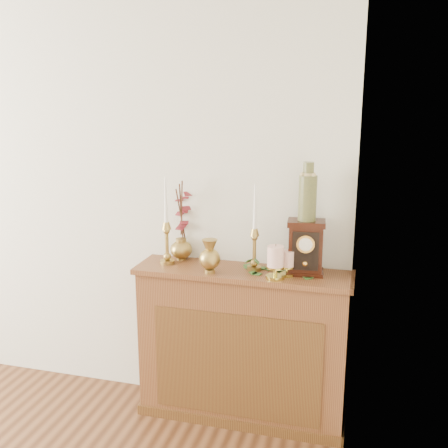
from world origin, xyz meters
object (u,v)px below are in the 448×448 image
(ginger_jar, at_px, (183,223))
(mantel_clock, at_px, (306,248))
(candlestick_left, at_px, (167,236))
(bud_vase, at_px, (210,256))
(ceramic_vase, at_px, (308,195))
(candlestick_center, at_px, (254,242))

(ginger_jar, distance_m, mantel_clock, 0.76)
(candlestick_left, distance_m, bud_vase, 0.32)
(bud_vase, distance_m, ginger_jar, 0.35)
(candlestick_left, distance_m, ceramic_vase, 0.85)
(ceramic_vase, bearing_deg, candlestick_center, -177.72)
(candlestick_left, bearing_deg, mantel_clock, 2.00)
(candlestick_center, distance_m, ceramic_vase, 0.40)
(candlestick_left, xyz_separation_m, bud_vase, (0.29, -0.10, -0.07))
(candlestick_center, bearing_deg, bud_vase, -153.08)
(candlestick_left, xyz_separation_m, ginger_jar, (0.06, 0.13, 0.05))
(ginger_jar, xyz_separation_m, mantel_clock, (0.75, -0.11, -0.07))
(candlestick_center, relative_size, ginger_jar, 1.01)
(mantel_clock, bearing_deg, candlestick_center, 176.35)
(ginger_jar, xyz_separation_m, ceramic_vase, (0.75, -0.10, 0.23))
(candlestick_left, height_order, candlestick_center, candlestick_left)
(candlestick_center, bearing_deg, ginger_jar, 166.10)
(ginger_jar, bearing_deg, candlestick_center, -13.90)
(candlestick_left, height_order, mantel_clock, candlestick_left)
(ginger_jar, bearing_deg, candlestick_left, -112.28)
(bud_vase, bearing_deg, candlestick_left, 161.69)
(ginger_jar, relative_size, ceramic_vase, 1.54)
(candlestick_center, xyz_separation_m, mantel_clock, (0.29, 0.01, -0.01))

